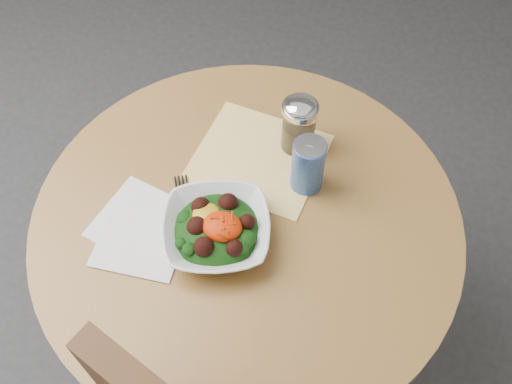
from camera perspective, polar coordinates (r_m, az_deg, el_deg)
ground at (r=1.87m, az=-0.63°, el=-14.60°), size 6.00×6.00×0.00m
table at (r=1.36m, az=-0.84°, el=-6.75°), size 0.90×0.90×0.75m
cloth_napkin at (r=1.28m, az=0.27°, el=3.47°), size 0.30×0.28×0.00m
paper_napkins at (r=1.19m, az=-11.45°, el=-3.68°), size 0.21×0.23×0.00m
salad_bowl at (r=1.14m, az=-3.97°, el=-3.76°), size 0.27×0.27×0.08m
fork at (r=1.19m, az=-7.12°, el=-2.55°), size 0.12×0.22×0.00m
spice_shaker at (r=1.25m, az=4.31°, el=6.73°), size 0.08×0.08×0.14m
beverage_can at (r=1.19m, az=5.21°, el=2.69°), size 0.07×0.07×0.13m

